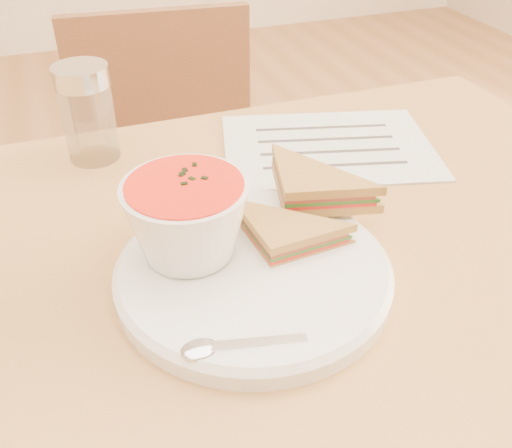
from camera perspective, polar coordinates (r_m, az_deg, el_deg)
name	(u,v)px	position (r m, az deg, el deg)	size (l,w,h in m)	color
chair_far	(183,236)	(1.18, -7.36, -1.18)	(0.36, 0.36, 0.82)	#5A311B
plate	(253,273)	(0.55, -0.27, -4.93)	(0.26, 0.26, 0.02)	white
soup_bowl	(188,223)	(0.53, -6.86, 0.13)	(0.12, 0.12, 0.08)	white
sandwich_half_a	(271,261)	(0.53, 1.49, -3.76)	(0.09, 0.09, 0.03)	#BB8542
sandwich_half_b	(284,206)	(0.57, 2.87, 1.76)	(0.10, 0.10, 0.03)	#BB8542
spoon	(257,344)	(0.47, 0.14, -11.87)	(0.16, 0.03, 0.01)	silver
paper_menu	(328,146)	(0.77, 7.21, 7.70)	(0.28, 0.20, 0.00)	silver
condiment_shaker	(88,114)	(0.75, -16.47, 10.55)	(0.07, 0.07, 0.12)	silver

